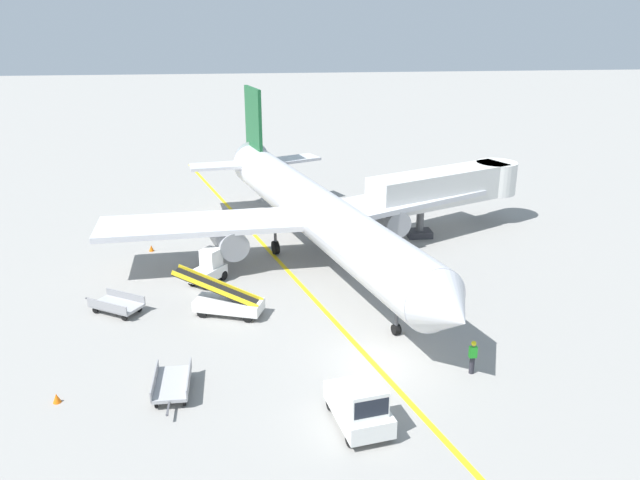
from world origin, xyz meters
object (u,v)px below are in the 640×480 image
belt_loader_forward_hold (227,302)px  safety_cone_nose_left (57,398)px  safety_cone_nose_right (151,248)px  baggage_tug_near_wing (209,268)px  ground_crew_marshaller (473,356)px  baggage_cart_empty_trailing (172,383)px  airliner (312,210)px  jet_bridge (454,186)px  baggage_cart_loaded (117,305)px  pushback_tug (360,405)px

belt_loader_forward_hold → safety_cone_nose_left: (-7.12, -7.78, -0.56)m
safety_cone_nose_right → baggage_tug_near_wing: bearing=-53.2°
belt_loader_forward_hold → ground_crew_marshaller: 13.80m
baggage_cart_empty_trailing → airliner: bearing=63.8°
baggage_cart_empty_trailing → safety_cone_nose_left: size_ratio=8.58×
jet_bridge → baggage_cart_loaded: bearing=-152.6°
airliner → baggage_tug_near_wing: 8.13m
pushback_tug → baggage_cart_loaded: bearing=135.5°
pushback_tug → ground_crew_marshaller: bearing=30.1°
pushback_tug → safety_cone_nose_left: pushback_tug is taller
airliner → pushback_tug: (0.12, -19.12, -2.42)m
baggage_cart_loaded → safety_cone_nose_left: bearing=-96.1°
baggage_cart_empty_trailing → safety_cone_nose_left: bearing=-177.3°
jet_bridge → ground_crew_marshaller: jet_bridge is taller
pushback_tug → belt_loader_forward_hold: belt_loader_forward_hold is taller
baggage_cart_empty_trailing → ground_crew_marshaller: 13.83m
baggage_cart_loaded → safety_cone_nose_left: baggage_cart_loaded is taller
baggage_tug_near_wing → baggage_cart_empty_trailing: size_ratio=0.72×
baggage_cart_loaded → safety_cone_nose_right: (0.54, 9.68, -0.25)m
airliner → safety_cone_nose_right: bearing=168.5°
jet_bridge → safety_cone_nose_right: bearing=-174.3°
safety_cone_nose_right → pushback_tug: bearing=-62.0°
ground_crew_marshaller → safety_cone_nose_left: (-18.76, -0.38, -0.69)m
jet_bridge → ground_crew_marshaller: size_ratio=7.52×
belt_loader_forward_hold → baggage_cart_loaded: (-6.19, 0.91, -0.31)m
pushback_tug → baggage_cart_loaded: pushback_tug is taller
jet_bridge → pushback_tug: bearing=-115.2°
baggage_tug_near_wing → belt_loader_forward_hold: size_ratio=0.53×
baggage_cart_loaded → safety_cone_nose_left: 8.75m
airliner → baggage_tug_near_wing: size_ratio=12.82×
airliner → baggage_cart_empty_trailing: size_ratio=9.20×
belt_loader_forward_hold → baggage_cart_empty_trailing: size_ratio=1.36×
belt_loader_forward_hold → airliner: bearing=55.9°
ground_crew_marshaller → belt_loader_forward_hold: bearing=147.6°
jet_bridge → pushback_tug: (-11.16, -23.68, -2.55)m
safety_cone_nose_right → baggage_cart_loaded: bearing=-93.2°
airliner → safety_cone_nose_right: 11.94m
jet_bridge → baggage_cart_empty_trailing: jet_bridge is taller
pushback_tug → airliner: bearing=90.4°
baggage_cart_empty_trailing → safety_cone_nose_right: (-3.47, 18.14, -0.25)m
baggage_cart_empty_trailing → ground_crew_marshaller: (13.82, 0.15, 0.44)m
jet_bridge → ground_crew_marshaller: 21.10m
airliner → jet_bridge: (11.28, 4.57, 0.12)m
ground_crew_marshaller → safety_cone_nose_right: size_ratio=3.86×
belt_loader_forward_hold → safety_cone_nose_right: size_ratio=11.69×
ground_crew_marshaller → safety_cone_nose_right: 24.97m
ground_crew_marshaller → jet_bridge: bearing=75.5°
jet_bridge → belt_loader_forward_hold: bearing=-142.7°
airliner → pushback_tug: 19.27m
baggage_cart_loaded → baggage_cart_empty_trailing: same height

